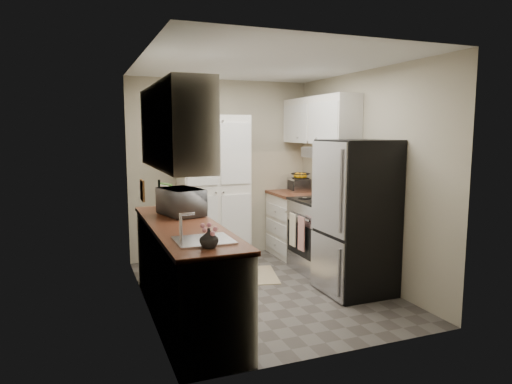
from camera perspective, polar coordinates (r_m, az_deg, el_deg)
ground at (r=5.30m, az=0.94°, el=-12.14°), size 3.20×3.20×0.00m
room_shell at (r=4.97m, az=0.83°, el=5.72°), size 2.64×3.24×2.52m
pantry_cabinet at (r=6.22m, az=-5.35°, el=0.28°), size 0.90×0.55×2.00m
base_cabinet_left at (r=4.49m, az=-8.87°, el=-10.01°), size 0.60×2.30×0.88m
countertop_left at (r=4.37m, az=-8.99°, el=-4.25°), size 0.63×2.33×0.04m
base_cabinet_right at (r=6.62m, az=4.99°, el=-4.18°), size 0.60×0.80×0.88m
countertop_right at (r=6.54m, az=5.04°, el=-0.23°), size 0.63×0.83×0.04m
electric_range at (r=5.91m, az=8.31°, el=-5.28°), size 0.71×0.78×1.13m
refrigerator at (r=5.16m, az=12.45°, el=-3.08°), size 0.70×0.72×1.70m
microwave at (r=4.80m, az=-9.28°, el=-1.23°), size 0.48×0.59×0.28m
wine_bottle at (r=5.16m, az=-11.98°, el=-0.53°), size 0.08×0.08×0.31m
flower_vase at (r=3.46m, az=-5.90°, el=-5.76°), size 0.18×0.18×0.15m
cutting_board at (r=5.25m, az=-10.95°, el=-0.48°), size 0.10×0.22×0.29m
toaster_oven at (r=6.64m, az=5.39°, el=0.90°), size 0.30×0.36×0.19m
fruit_basket at (r=6.61m, az=5.59°, el=2.20°), size 0.32×0.32×0.12m
kitchen_mat at (r=5.79m, az=0.16°, el=-10.34°), size 0.62×0.83×0.01m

